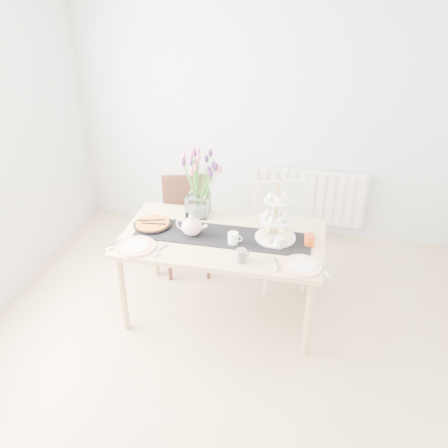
% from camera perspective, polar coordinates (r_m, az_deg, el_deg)
% --- Properties ---
extents(room_shell, '(4.50, 4.50, 4.50)m').
position_cam_1_polar(room_shell, '(2.85, -0.96, 0.46)').
color(room_shell, tan).
rests_on(room_shell, ground).
extents(radiator, '(1.20, 0.08, 0.60)m').
position_cam_1_polar(radiator, '(5.13, 10.04, 3.23)').
color(radiator, white).
rests_on(radiator, room_shell).
extents(dining_table, '(1.60, 0.90, 0.75)m').
position_cam_1_polar(dining_table, '(3.80, -0.20, -2.49)').
color(dining_table, tan).
rests_on(dining_table, ground).
extents(chair_brown, '(0.56, 0.56, 0.91)m').
position_cam_1_polar(chair_brown, '(4.51, -4.45, 0.89)').
color(chair_brown, '#3B1D15').
rests_on(chair_brown, ground).
extents(chair_white, '(0.58, 0.58, 0.94)m').
position_cam_1_polar(chair_white, '(4.33, 7.05, -0.20)').
color(chair_white, white).
rests_on(chair_white, ground).
extents(table_runner, '(1.40, 0.35, 0.01)m').
position_cam_1_polar(table_runner, '(3.75, -0.21, -1.44)').
color(table_runner, black).
rests_on(table_runner, dining_table).
extents(tulip_vase, '(0.67, 0.67, 0.58)m').
position_cam_1_polar(tulip_vase, '(3.91, -3.23, 5.92)').
color(tulip_vase, silver).
rests_on(tulip_vase, dining_table).
extents(cake_stand, '(0.32, 0.32, 0.47)m').
position_cam_1_polar(cake_stand, '(3.68, 6.28, -0.00)').
color(cake_stand, gold).
rests_on(cake_stand, dining_table).
extents(teapot, '(0.29, 0.25, 0.17)m').
position_cam_1_polar(teapot, '(3.74, -3.88, -0.30)').
color(teapot, silver).
rests_on(teapot, dining_table).
extents(cream_jug, '(0.09, 0.09, 0.08)m').
position_cam_1_polar(cream_jug, '(3.62, 6.63, -2.23)').
color(cream_jug, white).
rests_on(cream_jug, dining_table).
extents(tart_tin, '(0.31, 0.31, 0.04)m').
position_cam_1_polar(tart_tin, '(3.93, -8.60, -0.06)').
color(tart_tin, black).
rests_on(tart_tin, dining_table).
extents(mug_grey, '(0.11, 0.11, 0.10)m').
position_cam_1_polar(mug_grey, '(3.43, 2.06, -3.83)').
color(mug_grey, slate).
rests_on(mug_grey, dining_table).
extents(mug_white, '(0.09, 0.09, 0.10)m').
position_cam_1_polar(mug_white, '(3.64, 1.10, -1.75)').
color(mug_white, white).
rests_on(mug_white, dining_table).
extents(mug_orange, '(0.11, 0.11, 0.10)m').
position_cam_1_polar(mug_orange, '(3.68, 10.25, -1.90)').
color(mug_orange, '#D34917').
rests_on(mug_orange, dining_table).
extents(plate_left, '(0.40, 0.40, 0.02)m').
position_cam_1_polar(plate_left, '(3.68, -10.56, -2.67)').
color(plate_left, white).
rests_on(plate_left, dining_table).
extents(plate_right, '(0.37, 0.37, 0.01)m').
position_cam_1_polar(plate_right, '(3.44, 9.34, -4.99)').
color(plate_right, silver).
rests_on(plate_right, dining_table).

